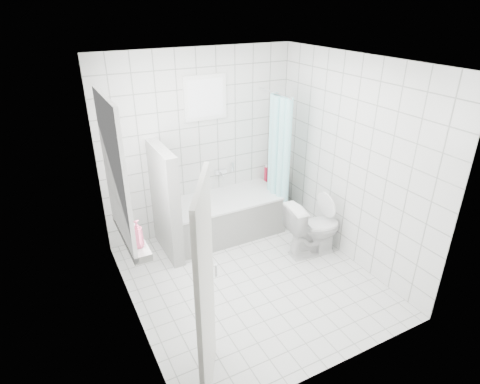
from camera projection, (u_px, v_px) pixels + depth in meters
ground at (251, 280)px, 4.97m from camera, size 3.00×3.00×0.00m
ceiling at (254, 61)px, 3.83m from camera, size 3.00×3.00×0.00m
wall_back at (200, 145)px, 5.60m from camera, size 2.80×0.02×2.60m
wall_front at (343, 254)px, 3.20m from camera, size 2.80×0.02×2.60m
wall_left at (124, 213)px, 3.82m from camera, size 0.02×3.00×2.60m
wall_right at (350, 163)px, 4.99m from camera, size 0.02×3.00×2.60m
window_left at (117, 172)px, 3.94m from camera, size 0.01×0.90×1.40m
window_back at (206, 98)px, 5.32m from camera, size 0.50×0.01×0.50m
window_sill at (131, 235)px, 4.28m from camera, size 0.18×1.02×0.08m
door at (206, 297)px, 3.19m from camera, size 0.43×0.71×2.00m
bathtub at (225, 216)px, 5.82m from camera, size 1.63×0.77×0.58m
partition_wall at (165, 202)px, 5.21m from camera, size 0.15×0.85×1.50m
tiled_ledge at (270, 197)px, 6.41m from camera, size 0.40×0.24×0.55m
toilet at (313, 228)px, 5.34m from camera, size 0.79×0.51×0.76m
curtain_rod at (274, 93)px, 5.37m from camera, size 0.02×0.80×0.02m
shower_curtain at (277, 159)px, 5.66m from camera, size 0.14×0.48×1.78m
tub_faucet at (221, 171)px, 5.88m from camera, size 0.18×0.06×0.06m
sill_bottles at (133, 227)px, 4.12m from camera, size 0.18×0.70×0.30m
ledge_bottles at (271, 176)px, 6.20m from camera, size 0.16×0.19×0.24m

